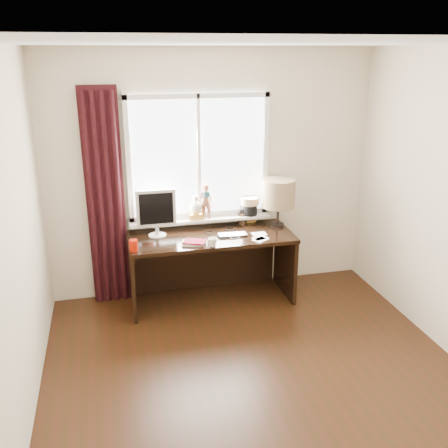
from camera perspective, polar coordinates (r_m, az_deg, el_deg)
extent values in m
cube|color=black|center=(4.16, 4.93, -18.85)|extent=(3.50, 4.00, 0.00)
cube|color=white|center=(3.27, 6.31, 19.83)|extent=(3.50, 4.00, 0.00)
cube|color=beige|center=(5.35, -1.34, 5.68)|extent=(3.50, 0.00, 2.60)
cube|color=beige|center=(3.40, -23.72, -4.25)|extent=(0.00, 4.00, 2.60)
imported|color=silver|center=(5.13, 1.01, -1.23)|extent=(0.30, 0.20, 0.02)
imported|color=white|center=(4.85, -1.30, -2.06)|extent=(0.12, 0.11, 0.09)
cylinder|color=#951000|center=(4.82, -10.30, -2.42)|extent=(0.08, 0.08, 0.11)
cube|color=white|center=(5.26, -2.94, 7.66)|extent=(1.40, 0.02, 1.30)
cube|color=silver|center=(5.40, -2.78, 1.10)|extent=(1.50, 0.05, 0.05)
cube|color=silver|center=(5.15, -3.01, 14.43)|extent=(1.50, 0.05, 0.05)
cube|color=silver|center=(5.16, -10.88, 7.10)|extent=(0.05, 0.05, 1.40)
cube|color=silver|center=(5.42, 4.75, 7.95)|extent=(0.05, 0.05, 1.40)
cube|color=silver|center=(5.24, -2.89, 7.61)|extent=(0.03, 0.05, 1.30)
cube|color=silver|center=(5.37, -2.67, 0.54)|extent=(1.52, 0.18, 0.03)
cylinder|color=#770507|center=(5.22, -8.87, 1.31)|extent=(0.13, 0.13, 0.24)
cube|color=gold|center=(5.34, -3.22, 0.95)|extent=(0.15, 0.12, 0.06)
sphere|color=beige|center=(5.31, -3.24, 1.92)|extent=(0.13, 0.13, 0.13)
sphere|color=beige|center=(5.29, -3.26, 2.95)|extent=(0.07, 0.07, 0.07)
imported|color=brown|center=(5.31, -2.04, 2.62)|extent=(0.14, 0.10, 0.38)
cylinder|color=#1E4C51|center=(5.28, -2.02, 3.45)|extent=(0.09, 0.09, 0.05)
cylinder|color=black|center=(5.46, 2.97, 1.68)|extent=(0.16, 0.16, 0.12)
cylinder|color=#8C6B4C|center=(5.43, 2.99, 2.68)|extent=(0.20, 0.20, 0.08)
cube|color=black|center=(5.21, -13.40, 2.77)|extent=(0.38, 0.05, 2.25)
cylinder|color=black|center=(5.19, -14.92, 2.28)|extent=(0.06, 0.06, 2.20)
cylinder|color=black|center=(5.18, -13.93, 2.35)|extent=(0.06, 0.06, 2.20)
cylinder|color=black|center=(5.18, -12.93, 2.43)|extent=(0.06, 0.06, 2.20)
cylinder|color=black|center=(5.18, -11.94, 2.51)|extent=(0.06, 0.06, 2.20)
cube|color=black|center=(5.15, -1.52, -1.51)|extent=(1.70, 0.70, 0.04)
cube|color=black|center=(5.21, -10.50, -6.09)|extent=(0.04, 0.64, 0.71)
cube|color=black|center=(5.51, 7.01, -4.42)|extent=(0.04, 0.64, 0.71)
cube|color=black|center=(5.60, -2.20, -3.90)|extent=(1.60, 0.03, 0.71)
cylinder|color=beige|center=(5.17, -7.63, -1.28)|extent=(0.18, 0.18, 0.01)
cylinder|color=beige|center=(5.15, -7.65, -0.68)|extent=(0.04, 0.04, 0.10)
cube|color=beige|center=(5.08, -7.77, 1.81)|extent=(0.40, 0.04, 0.38)
cube|color=black|center=(5.06, -7.74, 1.73)|extent=(0.34, 0.01, 0.32)
cube|color=beige|center=(4.93, -3.52, -2.17)|extent=(0.25, 0.21, 0.02)
cube|color=#5E0111|center=(4.92, -3.39, -2.03)|extent=(0.25, 0.22, 0.01)
cylinder|color=black|center=(5.46, 2.06, 0.59)|extent=(0.09, 0.09, 0.12)
cylinder|color=black|center=(5.45, 1.88, 1.11)|extent=(0.01, 0.01, 0.22)
cylinder|color=black|center=(5.44, 2.21, 0.92)|extent=(0.01, 0.01, 0.19)
cylinder|color=black|center=(5.45, 2.02, 1.29)|extent=(0.01, 0.01, 0.25)
cylinder|color=black|center=(5.47, 2.21, 0.89)|extent=(0.01, 0.01, 0.17)
cube|color=gold|center=(5.52, 3.15, 0.85)|extent=(0.10, 0.02, 0.13)
cube|color=#996633|center=(5.51, 3.19, 0.81)|extent=(0.08, 0.01, 0.10)
cylinder|color=black|center=(5.44, 6.12, -0.08)|extent=(0.14, 0.14, 0.03)
cylinder|color=black|center=(5.40, 6.17, 1.17)|extent=(0.03, 0.03, 0.22)
cylinder|color=#9D805C|center=(5.33, 6.25, 3.52)|extent=(0.35, 0.35, 0.30)
cube|color=white|center=(5.04, 4.17, -1.79)|extent=(0.19, 0.17, 0.00)
cube|color=white|center=(5.19, 4.03, -1.13)|extent=(0.15, 0.11, 0.00)
cube|color=white|center=(5.08, 4.19, -1.61)|extent=(0.18, 0.15, 0.00)
torus|color=black|center=(5.09, -0.05, -1.49)|extent=(0.14, 0.14, 0.01)
torus|color=black|center=(5.30, 0.75, -0.61)|extent=(0.13, 0.13, 0.01)
torus|color=black|center=(5.22, -1.69, -0.97)|extent=(0.12, 0.12, 0.01)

